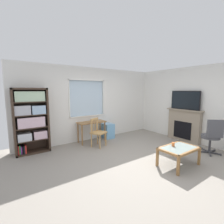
% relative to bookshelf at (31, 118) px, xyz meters
% --- Properties ---
extents(ground, '(6.23, 5.75, 0.02)m').
position_rel_bookshelf_xyz_m(ground, '(2.06, -2.13, -1.01)').
color(ground, gray).
extents(wall_back_with_window, '(5.23, 0.15, 2.57)m').
position_rel_bookshelf_xyz_m(wall_back_with_window, '(2.08, 0.24, 0.26)').
color(wall_back_with_window, silver).
rests_on(wall_back_with_window, ground).
extents(wall_right, '(0.12, 4.95, 2.57)m').
position_rel_bookshelf_xyz_m(wall_right, '(4.74, -2.13, 0.29)').
color(wall_right, silver).
rests_on(wall_right, ground).
extents(bookshelf, '(0.90, 0.38, 1.84)m').
position_rel_bookshelf_xyz_m(bookshelf, '(0.00, 0.00, 0.00)').
color(bookshelf, '#38281E').
rests_on(bookshelf, ground).
extents(desk_under_window, '(0.97, 0.43, 0.71)m').
position_rel_bookshelf_xyz_m(desk_under_window, '(1.85, -0.11, -0.41)').
color(desk_under_window, olive).
rests_on(desk_under_window, ground).
extents(wooden_chair, '(0.55, 0.54, 0.90)m').
position_rel_bookshelf_xyz_m(wooden_chair, '(1.80, -0.62, -0.54)').
color(wooden_chair, tan).
rests_on(wooden_chair, ground).
extents(plastic_drawer_unit, '(0.35, 0.40, 0.54)m').
position_rel_bookshelf_xyz_m(plastic_drawer_unit, '(2.57, -0.06, -0.73)').
color(plastic_drawer_unit, '#72ADDB').
rests_on(plastic_drawer_unit, ground).
extents(fireplace, '(0.26, 1.25, 1.12)m').
position_rel_bookshelf_xyz_m(fireplace, '(4.58, -1.86, -0.44)').
color(fireplace, gray).
rests_on(fireplace, ground).
extents(tv, '(0.06, 1.02, 0.64)m').
position_rel_bookshelf_xyz_m(tv, '(4.56, -1.86, 0.44)').
color(tv, black).
rests_on(tv, fireplace).
extents(office_chair, '(0.63, 0.61, 1.00)m').
position_rel_bookshelf_xyz_m(office_chair, '(4.07, -3.00, -0.44)').
color(office_chair, '#4C4C51').
rests_on(office_chair, ground).
extents(coffee_table, '(0.91, 0.59, 0.44)m').
position_rel_bookshelf_xyz_m(coffee_table, '(2.70, -2.87, -0.63)').
color(coffee_table, '#8C9E99').
rests_on(coffee_table, ground).
extents(sippy_cup, '(0.07, 0.07, 0.09)m').
position_rel_bookshelf_xyz_m(sippy_cup, '(2.68, -2.73, -0.51)').
color(sippy_cup, orange).
rests_on(sippy_cup, coffee_table).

